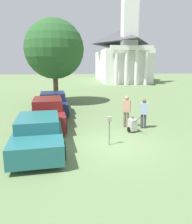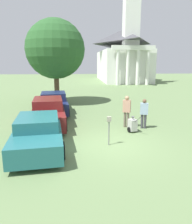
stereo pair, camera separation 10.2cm
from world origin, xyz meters
name	(u,v)px [view 1 (the left image)]	position (x,y,z in m)	size (l,w,h in m)	color
ground_plane	(110,145)	(0.00, 0.00, 0.00)	(120.00, 120.00, 0.00)	#607A4C
parked_car_teal	(39,132)	(-3.10, 0.16, 0.66)	(2.46, 5.46, 1.39)	#23666B
parked_car_maroon	(48,112)	(-3.10, 3.62, 0.72)	(2.33, 5.38, 1.58)	maroon
parked_car_navy	(53,103)	(-3.10, 6.70, 0.70)	(2.40, 4.88, 1.50)	#19234C
parking_meter	(109,125)	(-0.04, 0.00, 0.91)	(0.18, 0.09, 1.29)	slate
person_worker	(126,109)	(1.34, 2.62, 1.03)	(0.47, 0.38, 1.79)	#665B4C
person_supervisor	(144,112)	(2.24, 2.32, 0.93)	(0.46, 0.31, 1.64)	#3F3F47
equipment_cart	(133,125)	(1.47, 1.72, 0.39)	(0.52, 1.00, 1.00)	#B2B2AD
church	(121,53)	(7.56, 34.06, 5.41)	(8.25, 18.04, 22.94)	white
shade_tree	(54,49)	(-3.18, 10.67, 4.68)	(5.09, 5.09, 7.24)	brown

